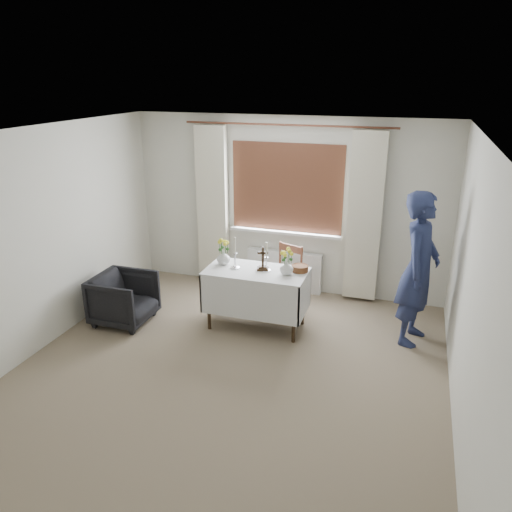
{
  "coord_description": "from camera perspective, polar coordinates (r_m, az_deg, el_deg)",
  "views": [
    {
      "loc": [
        1.7,
        -4.17,
        3.01
      ],
      "look_at": [
        0.03,
        1.0,
        1.03
      ],
      "focal_mm": 35.0,
      "sensor_mm": 36.0,
      "label": 1
    }
  ],
  "objects": [
    {
      "name": "radiator",
      "position": [
        7.32,
        3.24,
        -1.68
      ],
      "size": [
        1.1,
        0.1,
        0.6
      ],
      "primitive_type": "cube",
      "color": "silver",
      "rests_on": "ground"
    },
    {
      "name": "wooden_chair",
      "position": [
        6.66,
        3.05,
        -2.63
      ],
      "size": [
        0.53,
        0.53,
        0.89
      ],
      "primitive_type": null,
      "rotation": [
        0.0,
        0.0,
        -0.37
      ],
      "color": "brown",
      "rests_on": "ground"
    },
    {
      "name": "altar_table",
      "position": [
        6.22,
        0.04,
        -4.93
      ],
      "size": [
        1.24,
        0.64,
        0.76
      ],
      "primitive_type": "cube",
      "color": "silver",
      "rests_on": "ground"
    },
    {
      "name": "wicker_basket",
      "position": [
        6.06,
        5.04,
        -1.4
      ],
      "size": [
        0.25,
        0.25,
        0.08
      ],
      "primitive_type": "cylinder",
      "rotation": [
        0.0,
        0.0,
        -0.28
      ],
      "color": "brown",
      "rests_on": "altar_table"
    },
    {
      "name": "armchair",
      "position": [
        6.58,
        -14.86,
        -4.75
      ],
      "size": [
        0.71,
        0.69,
        0.65
      ],
      "primitive_type": "imported",
      "rotation": [
        0.0,
        0.0,
        1.58
      ],
      "color": "black",
      "rests_on": "ground"
    },
    {
      "name": "flower_vase_right",
      "position": [
        5.94,
        3.5,
        -1.34
      ],
      "size": [
        0.17,
        0.17,
        0.17
      ],
      "primitive_type": "imported",
      "rotation": [
        0.0,
        0.0,
        0.05
      ],
      "color": "silver",
      "rests_on": "altar_table"
    },
    {
      "name": "flower_vase_left",
      "position": [
        6.26,
        -3.73,
        -0.16
      ],
      "size": [
        0.18,
        0.18,
        0.18
      ],
      "primitive_type": "imported",
      "rotation": [
        0.0,
        0.0,
        0.06
      ],
      "color": "silver",
      "rests_on": "altar_table"
    },
    {
      "name": "candlestick_right",
      "position": [
        6.0,
        1.21,
        -0.09
      ],
      "size": [
        0.12,
        0.12,
        0.36
      ],
      "primitive_type": null,
      "rotation": [
        0.0,
        0.0,
        0.19
      ],
      "color": "silver",
      "rests_on": "altar_table"
    },
    {
      "name": "ground",
      "position": [
        5.42,
        -3.62,
        -13.75
      ],
      "size": [
        5.0,
        5.0,
        0.0
      ],
      "primitive_type": "plane",
      "color": "#85725B",
      "rests_on": "ground"
    },
    {
      "name": "person",
      "position": [
        6.01,
        18.1,
        -1.42
      ],
      "size": [
        0.58,
        0.75,
        1.82
      ],
      "primitive_type": "imported",
      "rotation": [
        0.0,
        0.0,
        1.34
      ],
      "color": "navy",
      "rests_on": "ground"
    },
    {
      "name": "candlestick_left",
      "position": [
        6.08,
        -2.42,
        0.36
      ],
      "size": [
        0.13,
        0.13,
        0.4
      ],
      "primitive_type": null,
      "rotation": [
        0.0,
        0.0,
        0.17
      ],
      "color": "silver",
      "rests_on": "altar_table"
    },
    {
      "name": "wooden_cross",
      "position": [
        6.03,
        0.79,
        -0.3
      ],
      "size": [
        0.16,
        0.13,
        0.3
      ],
      "primitive_type": null,
      "rotation": [
        0.0,
        0.0,
        0.26
      ],
      "color": "black",
      "rests_on": "altar_table"
    }
  ]
}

